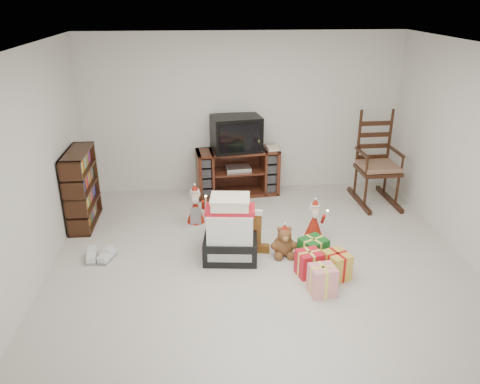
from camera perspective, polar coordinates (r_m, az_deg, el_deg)
The scene contains 13 objects.
room at distance 5.08m, azimuth 2.84°, elevation 2.86°, with size 5.01×5.01×2.51m.
tv_stand at distance 7.47m, azimuth -0.29°, elevation 2.44°, with size 1.33×0.58×0.74m.
bookshelf at distance 6.79m, azimuth -18.73°, elevation 0.29°, with size 0.29×0.87×1.07m.
rocking_chair at distance 7.48m, azimuth 16.22°, elevation 2.57°, with size 0.61×0.98×1.45m.
gift_pile at distance 5.62m, azimuth -1.19°, elevation -5.02°, with size 0.69×0.53×0.81m.
red_suitcase at distance 5.94m, azimuth -1.80°, elevation -4.38°, with size 0.44×0.29×0.61m.
stocking at distance 5.85m, azimuth 1.62°, elevation -4.69°, with size 0.26×0.11×0.55m, color #0B681D, non-canonical shape.
teddy_bear at distance 5.81m, azimuth 5.36°, elevation -6.19°, with size 0.26×0.23×0.39m.
santa_figurine at distance 6.22m, azimuth 9.01°, elevation -3.80°, with size 0.28×0.26×0.57m.
mrs_claus_figurine at distance 6.54m, azimuth -5.44°, elevation -2.11°, with size 0.29×0.28×0.60m.
sneaker_pair at distance 6.00m, azimuth -16.76°, elevation -7.53°, with size 0.35×0.30×0.10m.
gift_cluster at distance 5.50m, azimuth 9.23°, elevation -8.64°, with size 0.60×0.92×0.28m.
crt_television at distance 7.26m, azimuth -0.47°, elevation 7.15°, with size 0.81×0.64×0.54m.
Camera 1 is at (-0.65, -4.73, 3.01)m, focal length 35.00 mm.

